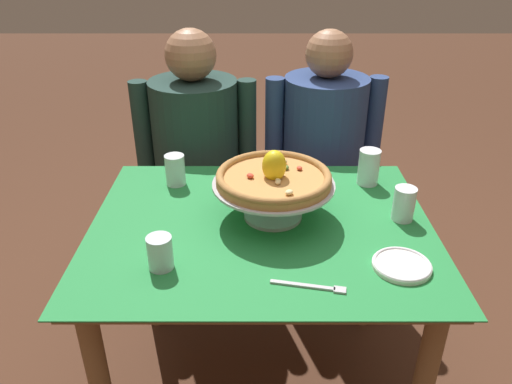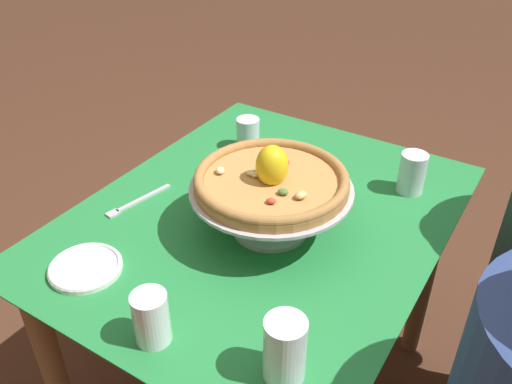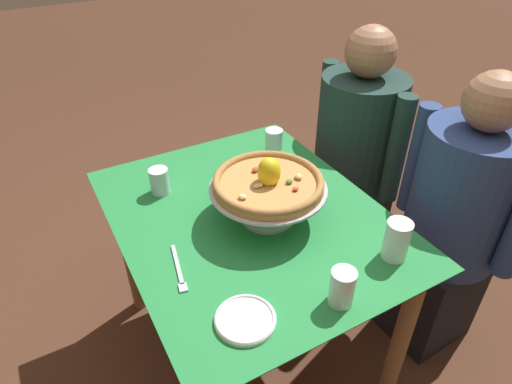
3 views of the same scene
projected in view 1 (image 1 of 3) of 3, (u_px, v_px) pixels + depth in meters
name	position (u px, v px, depth m)	size (l,w,h in m)	color
dining_table	(259.00, 256.00, 1.61)	(1.07, 0.86, 0.72)	olive
pizza_stand	(271.00, 193.00, 1.55)	(0.38, 0.38, 0.12)	#B7B7C1
pizza	(272.00, 176.00, 1.52)	(0.36, 0.36, 0.11)	#BC8447
water_glass_front_left	(158.00, 255.00, 1.34)	(0.07, 0.07, 0.10)	silver
water_glass_back_left	(173.00, 172.00, 1.77)	(0.07, 0.07, 0.11)	silver
water_glass_side_right	(401.00, 205.00, 1.56)	(0.07, 0.07, 0.11)	white
water_glass_back_right	(366.00, 169.00, 1.77)	(0.08, 0.08, 0.13)	white
side_plate	(400.00, 264.00, 1.35)	(0.16, 0.16, 0.02)	white
dinner_fork	(311.00, 286.00, 1.28)	(0.20, 0.06, 0.01)	#B7B7C1
diner_left	(195.00, 166.00, 2.24)	(0.53, 0.39, 1.19)	black
diner_right	(319.00, 167.00, 2.25)	(0.52, 0.37, 1.19)	black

